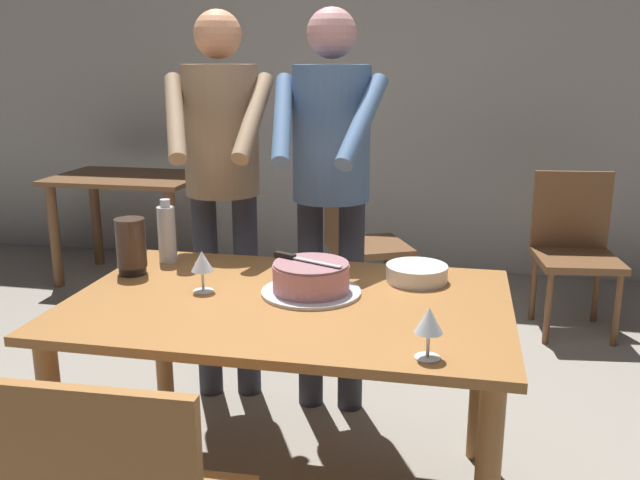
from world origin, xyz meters
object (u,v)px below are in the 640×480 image
object	(u,v)px
person_cutting_cake	(331,170)
person_standing_beside	(222,166)
wine_glass_near	(429,322)
hurricane_lamp	(131,246)
wine_glass_far	(202,263)
plate_stack	(417,273)
cake_on_platter	(311,279)
background_chair_0	(574,246)
background_chair_1	(357,238)
main_dining_table	(289,330)
cake_knife	(294,258)
water_bottle	(167,233)
background_table	(129,199)

from	to	relation	value
person_cutting_cake	person_standing_beside	distance (m)	0.48
wine_glass_near	hurricane_lamp	xyz separation A→B (m)	(-1.11, 0.53, 0.00)
wine_glass_far	plate_stack	bearing A→B (deg)	20.11
person_standing_beside	person_cutting_cake	bearing A→B (deg)	-3.57
cake_on_platter	background_chair_0	bearing A→B (deg)	58.02
wine_glass_near	background_chair_1	size ratio (longest dim) A/B	0.16
main_dining_table	cake_knife	distance (m)	0.25
cake_on_platter	background_chair_1	xyz separation A→B (m)	(-0.11, 1.75, -0.31)
wine_glass_near	water_bottle	world-z (taller)	water_bottle
wine_glass_far	background_chair_1	xyz separation A→B (m)	(0.26, 1.80, -0.36)
main_dining_table	wine_glass_near	distance (m)	0.64
main_dining_table	hurricane_lamp	bearing A→B (deg)	166.44
wine_glass_far	background_table	size ratio (longest dim) A/B	0.14
wine_glass_far	background_chair_0	xyz separation A→B (m)	(1.50, 1.87, -0.36)
cake_on_platter	background_table	size ratio (longest dim) A/B	0.34
background_chair_0	main_dining_table	bearing A→B (deg)	-122.36
plate_stack	person_cutting_cake	bearing A→B (deg)	134.04
background_chair_0	person_standing_beside	bearing A→B (deg)	-144.89
plate_stack	cake_knife	bearing A→B (deg)	-156.06
person_standing_beside	wine_glass_near	bearing A→B (deg)	-48.90
plate_stack	wine_glass_far	size ratio (longest dim) A/B	1.53
wine_glass_near	main_dining_table	bearing A→B (deg)	141.87
person_standing_beside	background_chair_0	bearing A→B (deg)	35.11
wine_glass_far	background_chair_1	world-z (taller)	background_chair_1
wine_glass_near	person_cutting_cake	bearing A→B (deg)	113.73
main_dining_table	wine_glass_near	size ratio (longest dim) A/B	10.07
main_dining_table	hurricane_lamp	distance (m)	0.69
background_chair_0	plate_stack	bearing A→B (deg)	-116.26
main_dining_table	background_chair_1	size ratio (longest dim) A/B	1.61
person_standing_beside	plate_stack	bearing A→B (deg)	-26.44
background_table	water_bottle	bearing A→B (deg)	-59.09
plate_stack	person_cutting_cake	world-z (taller)	person_cutting_cake
wine_glass_far	background_table	distance (m)	2.64
main_dining_table	background_table	xyz separation A→B (m)	(-1.71, 2.24, -0.06)
cake_on_platter	hurricane_lamp	world-z (taller)	hurricane_lamp
wine_glass_near	background_chair_1	world-z (taller)	background_chair_1
person_cutting_cake	background_chair_0	bearing A→B (deg)	45.44
main_dining_table	person_cutting_cake	size ratio (longest dim) A/B	0.84
plate_stack	wine_glass_near	world-z (taller)	wine_glass_near
plate_stack	hurricane_lamp	distance (m)	1.05
plate_stack	wine_glass_far	xyz separation A→B (m)	(-0.71, -0.26, 0.07)
cake_knife	wine_glass_near	world-z (taller)	wine_glass_near
hurricane_lamp	wine_glass_far	bearing A→B (deg)	-22.25
plate_stack	background_chair_1	world-z (taller)	background_chair_1
cake_on_platter	wine_glass_near	distance (m)	0.61
person_standing_beside	background_table	xyz separation A→B (m)	(-1.24, 1.52, -0.50)
cake_knife	background_chair_0	world-z (taller)	background_chair_0
background_chair_1	cake_knife	bearing A→B (deg)	-88.69
main_dining_table	background_chair_1	world-z (taller)	background_chair_1
person_standing_beside	background_chair_1	size ratio (longest dim) A/B	1.91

